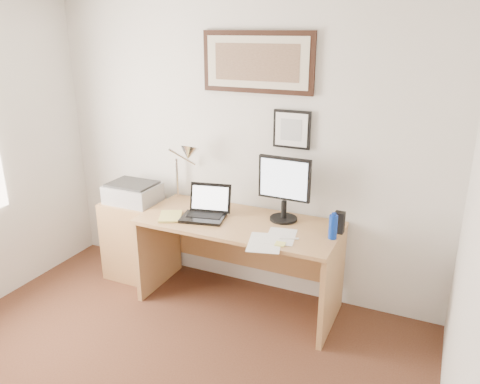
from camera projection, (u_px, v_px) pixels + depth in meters
The scene contains 18 objects.
wall_back at pixel (241, 148), 3.92m from camera, with size 3.50×0.02×2.50m, color silver.
wall_right at pixel (477, 338), 1.52m from camera, with size 0.02×4.00×2.50m, color silver.
side_cabinet at pixel (135, 239), 4.30m from camera, with size 0.50×0.40×0.73m, color #A27344.
water_bottle at pixel (333, 227), 3.38m from camera, with size 0.06×0.06×0.18m, color #0C2F9E.
bottle_cap at pixel (334, 214), 3.35m from camera, with size 0.03×0.03×0.02m, color #0C2F9E.
speaker at pixel (339, 222), 3.48m from camera, with size 0.07×0.06×0.17m, color black.
paper_sheet_a at pixel (265, 243), 3.34m from camera, with size 0.23×0.33×0.00m, color silver.
paper_sheet_b at pixel (281, 236), 3.44m from camera, with size 0.21×0.30×0.00m, color silver.
sticky_pad at pixel (280, 244), 3.31m from camera, with size 0.07×0.07×0.01m, color #EBEC6F.
marker_pen at pixel (289, 238), 3.39m from camera, with size 0.02×0.02×0.14m, color white.
book at pixel (160, 217), 3.78m from camera, with size 0.18×0.24×0.02m, color #CEC461.
desk at pixel (243, 244), 3.86m from camera, with size 1.60×0.70×0.75m.
laptop at pixel (206, 211), 3.77m from camera, with size 0.38×0.36×0.26m.
lcd_monitor at pixel (284, 186), 3.64m from camera, with size 0.42×0.22×0.52m.
printer at pixel (133, 193), 4.15m from camera, with size 0.44×0.34×0.18m.
desk_lamp at pixel (188, 155), 3.94m from camera, with size 0.29×0.27×0.53m.
picture_large at pixel (257, 62), 3.61m from camera, with size 0.92×0.04×0.47m.
picture_small at pixel (292, 129), 3.66m from camera, with size 0.30×0.03×0.30m.
Camera 1 is at (1.58, -1.48, 2.20)m, focal length 35.00 mm.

